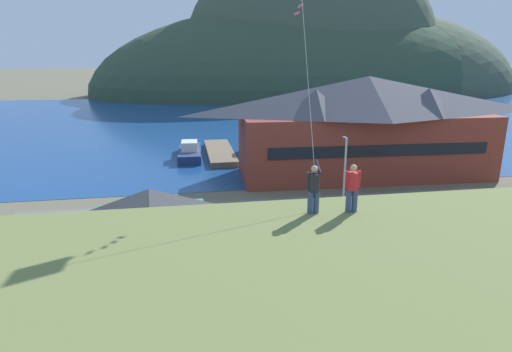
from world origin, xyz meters
name	(u,v)px	position (x,y,z in m)	size (l,w,h in m)	color
ground_plane	(306,287)	(0.00, 0.00, 0.00)	(600.00, 600.00, 0.00)	#66604C
parking_lot_pad	(285,248)	(0.00, 5.00, 0.05)	(40.00, 20.00, 0.10)	slate
bay_water	(217,121)	(0.00, 60.00, 0.01)	(360.00, 84.00, 0.03)	navy
far_hill_west_ridge	(305,93)	(30.30, 108.31, 0.00)	(123.47, 57.70, 49.15)	#334733
far_hill_east_peak	(312,92)	(33.29, 111.13, 0.00)	(81.04, 50.62, 91.92)	#42513D
far_hill_center_saddle	(369,88)	(56.32, 121.80, 0.00)	(91.21, 75.97, 49.12)	#42513D
harbor_lodge	(366,124)	(12.06, 20.97, 5.40)	(27.09, 10.08, 10.20)	brown
storage_shed_near_lot	(152,228)	(-8.47, 3.79, 2.60)	(7.39, 5.33, 5.01)	#338475
wharf_dock	(220,152)	(-1.87, 32.65, 0.35)	(3.20, 12.96, 0.70)	#70604C
moored_boat_wharfside	(190,152)	(-5.58, 31.92, 0.72)	(3.03, 8.48, 2.16)	navy
moored_boat_outer_mooring	(249,152)	(1.50, 30.93, 0.72)	(2.53, 6.64, 2.16)	#23564C
parked_car_mid_row_center	(421,256)	(7.13, 0.48, 1.06)	(4.34, 2.34, 1.82)	navy
parked_car_front_row_red	(266,270)	(-2.20, 0.38, 1.06)	(4.32, 2.29, 1.82)	silver
parked_car_corner_spot	(442,218)	(11.75, 5.82, 1.06)	(4.29, 2.24, 1.82)	#B28923
parked_car_front_row_silver	(286,220)	(0.62, 7.49, 1.06)	(4.29, 2.23, 1.82)	black
parked_car_back_row_right	(351,269)	(2.44, -0.36, 1.06)	(4.32, 2.30, 1.82)	#9EA3A8
parking_light_pole	(345,170)	(6.00, 10.56, 3.69)	(0.24, 0.78, 6.13)	#ADADB2
person_kite_flyer	(314,187)	(-1.99, -7.17, 8.16)	(0.51, 0.66, 1.86)	#384770
person_companion	(352,187)	(-0.61, -7.27, 8.15)	(0.55, 0.40, 1.74)	#384770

